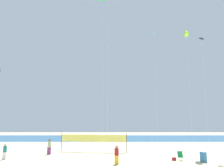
# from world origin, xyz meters

# --- Properties ---
(ocean_band) EXTENTS (120.00, 20.00, 0.01)m
(ocean_band) POSITION_xyz_m (0.00, 35.23, 0.00)
(ocean_band) COLOR #28608C
(ocean_band) RESTS_ON ground
(beachgoer_sage_shirt) EXTENTS (0.42, 0.42, 1.82)m
(beachgoer_sage_shirt) POSITION_xyz_m (-5.80, 9.43, 0.97)
(beachgoer_sage_shirt) COLOR #7A3872
(beachgoer_sage_shirt) RESTS_ON ground
(beachgoer_teal_shirt) EXTENTS (0.37, 0.37, 1.63)m
(beachgoer_teal_shirt) POSITION_xyz_m (-9.44, 5.88, 0.87)
(beachgoer_teal_shirt) COLOR white
(beachgoer_teal_shirt) RESTS_ON ground
(beachgoer_maroon_shirt) EXTENTS (0.39, 0.39, 1.72)m
(beachgoer_maroon_shirt) POSITION_xyz_m (2.17, 3.33, 0.92)
(beachgoer_maroon_shirt) COLOR gold
(beachgoer_maroon_shirt) RESTS_ON ground
(folding_beach_chair) EXTENTS (0.52, 0.65, 0.89)m
(folding_beach_chair) POSITION_xyz_m (8.70, 5.33, 0.47)
(folding_beach_chair) COLOR #1E8C4C
(folding_beach_chair) RESTS_ON ground
(trash_barrel) EXTENTS (0.65, 0.65, 0.94)m
(trash_barrel) POSITION_xyz_m (10.66, 4.44, 0.47)
(trash_barrel) COLOR teal
(trash_barrel) RESTS_ON ground
(volleyball_net) EXTENTS (8.61, 1.45, 2.40)m
(volleyball_net) POSITION_xyz_m (-0.68, 11.51, 1.64)
(volleyball_net) COLOR #4C4C51
(volleyball_net) RESTS_ON ground
(beach_handbag) EXTENTS (0.39, 0.19, 0.31)m
(beach_handbag) POSITION_xyz_m (8.01, 5.26, 0.16)
(beach_handbag) COLOR maroon
(beach_handbag) RESTS_ON ground
(kite_black_diamond) EXTENTS (0.80, 0.79, 14.74)m
(kite_black_diamond) POSITION_xyz_m (13.40, 9.36, 14.30)
(kite_black_diamond) COLOR silver
(kite_black_diamond) RESTS_ON ground
(kite_green_diamond) EXTENTS (0.53, 0.54, 17.15)m
(kite_green_diamond) POSITION_xyz_m (8.09, 13.63, 16.32)
(kite_green_diamond) COLOR silver
(kite_green_diamond) RESTS_ON ground
(kite_lime_inflatable) EXTENTS (1.24, 2.17, 16.57)m
(kite_lime_inflatable) POSITION_xyz_m (12.23, 11.63, 16.00)
(kite_lime_inflatable) COLOR silver
(kite_lime_inflatable) RESTS_ON ground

